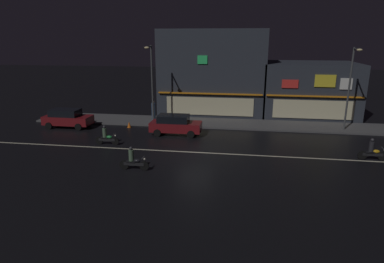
{
  "coord_description": "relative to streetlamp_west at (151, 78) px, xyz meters",
  "views": [
    {
      "loc": [
        3.26,
        -22.41,
        7.99
      ],
      "look_at": [
        -0.41,
        1.45,
        1.14
      ],
      "focal_mm": 31.12,
      "sensor_mm": 36.0,
      "label": 1
    }
  ],
  "objects": [
    {
      "name": "ground_plane",
      "position": [
        5.18,
        -7.65,
        -4.36
      ],
      "size": [
        140.0,
        140.0,
        0.0
      ],
      "primitive_type": "plane",
      "color": "black"
    },
    {
      "name": "lane_divider_stripe",
      "position": [
        5.18,
        -7.65,
        -4.35
      ],
      "size": [
        31.65,
        0.16,
        0.01
      ],
      "primitive_type": "cube",
      "color": "beige",
      "rests_on": "ground"
    },
    {
      "name": "sidewalk_far",
      "position": [
        5.18,
        0.78,
        -4.29
      ],
      "size": [
        33.31,
        3.81,
        0.14
      ],
      "primitive_type": "cube",
      "color": "#4C4C4F",
      "rests_on": "ground"
    },
    {
      "name": "storefront_left_block",
      "position": [
        5.17,
        6.84,
        0.04
      ],
      "size": [
        10.94,
        8.47,
        8.8
      ],
      "color": "#2D333D",
      "rests_on": "ground"
    },
    {
      "name": "storefront_center_block",
      "position": [
        15.17,
        6.17,
        -1.61
      ],
      "size": [
        9.39,
        7.15,
        5.5
      ],
      "color": "#2D333D",
      "rests_on": "ground"
    },
    {
      "name": "streetlamp_west",
      "position": [
        0.0,
        0.0,
        0.0
      ],
      "size": [
        0.44,
        1.64,
        7.16
      ],
      "color": "#47494C",
      "rests_on": "sidewalk_far"
    },
    {
      "name": "streetlamp_mid",
      "position": [
        17.43,
        -0.17,
        -0.05
      ],
      "size": [
        0.44,
        1.64,
        7.07
      ],
      "color": "#47494C",
      "rests_on": "sidewalk_far"
    },
    {
      "name": "pedestrian_on_sidewalk",
      "position": [
        -0.12,
        0.79,
        -3.32
      ],
      "size": [
        0.38,
        0.38,
        1.93
      ],
      "rotation": [
        0.0,
        0.0,
        2.2
      ],
      "color": "#334766",
      "rests_on": "sidewalk_far"
    },
    {
      "name": "parked_car_near_kerb",
      "position": [
        -7.39,
        -2.49,
        -3.49
      ],
      "size": [
        4.3,
        1.98,
        1.67
      ],
      "rotation": [
        0.0,
        0.0,
        3.14
      ],
      "color": "maroon",
      "rests_on": "ground"
    },
    {
      "name": "parked_car_trailing",
      "position": [
        2.87,
        -3.28,
        -3.49
      ],
      "size": [
        4.3,
        1.98,
        1.67
      ],
      "rotation": [
        0.0,
        0.0,
        3.14
      ],
      "color": "maroon",
      "rests_on": "ground"
    },
    {
      "name": "motorcycle_lead",
      "position": [
        1.87,
        -11.47,
        -3.73
      ],
      "size": [
        1.9,
        0.6,
        1.52
      ],
      "rotation": [
        0.0,
        0.0,
        3.24
      ],
      "color": "black",
      "rests_on": "ground"
    },
    {
      "name": "motorcycle_following",
      "position": [
        -1.81,
        -6.89,
        -3.73
      ],
      "size": [
        1.9,
        0.6,
        1.52
      ],
      "rotation": [
        0.0,
        0.0,
        -0.02
      ],
      "color": "black",
      "rests_on": "ground"
    },
    {
      "name": "motorcycle_opposite_lane",
      "position": [
        17.21,
        -7.35,
        -3.73
      ],
      "size": [
        1.9,
        0.6,
        1.52
      ],
      "rotation": [
        0.0,
        0.0,
        -0.14
      ],
      "color": "black",
      "rests_on": "ground"
    },
    {
      "name": "traffic_cone",
      "position": [
        -1.76,
        -1.76,
        -4.08
      ],
      "size": [
        0.36,
        0.36,
        0.55
      ],
      "primitive_type": "cone",
      "color": "orange",
      "rests_on": "ground"
    }
  ]
}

